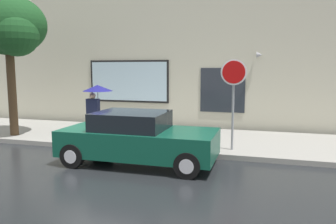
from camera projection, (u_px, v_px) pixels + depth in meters
The scene contains 8 objects.
ground_plane at pixel (95, 160), 9.36m from camera, with size 60.00×60.00×0.00m, color black.
sidewalk at pixel (134, 136), 12.21m from camera, with size 20.00×4.00×0.15m, color gray.
building_facade at pixel (155, 47), 14.14m from camera, with size 20.00×0.67×7.00m.
parked_car at pixel (137, 138), 8.88m from camera, with size 4.16×1.89×1.42m.
fire_hydrant at pixel (163, 132), 10.78m from camera, with size 0.30×0.44×0.76m.
pedestrian_with_umbrella at pixel (96, 94), 11.82m from camera, with size 1.08×1.08×1.84m.
street_tree at pixel (10, 28), 11.51m from camera, with size 2.78×2.36×4.98m.
stop_sign at pixel (233, 86), 9.63m from camera, with size 0.76×0.10×2.70m.
Camera 1 is at (4.53, -8.17, 2.57)m, focal length 35.16 mm.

